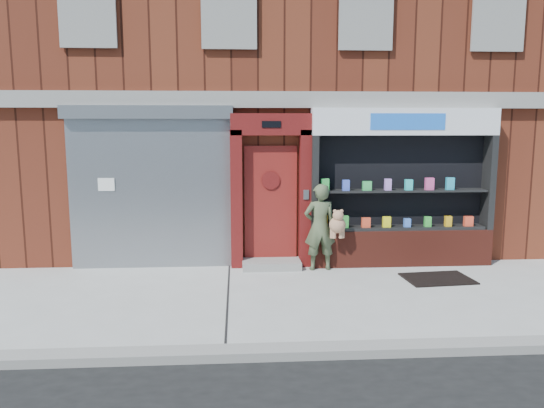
{
  "coord_description": "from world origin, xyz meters",
  "views": [
    {
      "loc": [
        -1.38,
        -8.02,
        2.74
      ],
      "look_at": [
        -0.79,
        1.0,
        1.34
      ],
      "focal_mm": 35.0,
      "sensor_mm": 36.0,
      "label": 1
    }
  ],
  "objects": [
    {
      "name": "shutter_bay",
      "position": [
        -3.0,
        1.93,
        1.72
      ],
      "size": [
        3.1,
        0.3,
        3.04
      ],
      "color": "gray",
      "rests_on": "ground"
    },
    {
      "name": "red_door_bay",
      "position": [
        -0.75,
        1.86,
        1.46
      ],
      "size": [
        1.52,
        0.58,
        2.9
      ],
      "color": "#4D0D0D",
      "rests_on": "ground"
    },
    {
      "name": "pharmacy_bay",
      "position": [
        1.75,
        1.81,
        1.37
      ],
      "size": [
        3.5,
        0.41,
        3.0
      ],
      "color": "maroon",
      "rests_on": "ground"
    },
    {
      "name": "woman",
      "position": [
        0.17,
        1.53,
        0.82
      ],
      "size": [
        0.76,
        0.52,
        1.62
      ],
      "color": "#475437",
      "rests_on": "ground"
    },
    {
      "name": "curb",
      "position": [
        0.0,
        -2.15,
        0.06
      ],
      "size": [
        60.0,
        0.3,
        0.12
      ],
      "primitive_type": "cube",
      "color": "gray",
      "rests_on": "ground"
    },
    {
      "name": "doormat",
      "position": [
        2.12,
        0.77,
        0.01
      ],
      "size": [
        1.22,
        0.9,
        0.03
      ],
      "primitive_type": "cube",
      "rotation": [
        0.0,
        0.0,
        0.09
      ],
      "color": "black",
      "rests_on": "ground"
    },
    {
      "name": "building",
      "position": [
        -0.0,
        5.99,
        4.0
      ],
      "size": [
        12.0,
        8.16,
        8.0
      ],
      "color": "#511E12",
      "rests_on": "ground"
    },
    {
      "name": "ground",
      "position": [
        0.0,
        0.0,
        0.0
      ],
      "size": [
        80.0,
        80.0,
        0.0
      ],
      "primitive_type": "plane",
      "color": "#9E9E99",
      "rests_on": "ground"
    }
  ]
}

